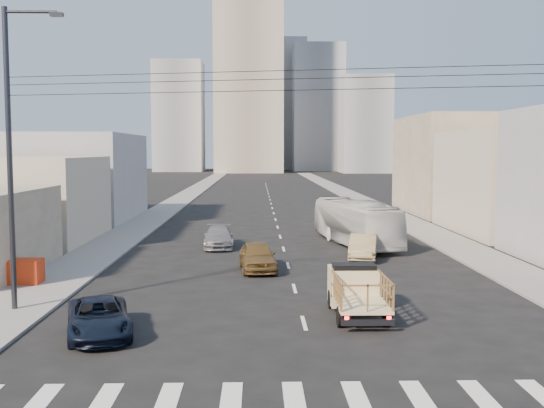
{
  "coord_description": "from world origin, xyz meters",
  "views": [
    {
      "loc": [
        -1.77,
        -21.33,
        6.44
      ],
      "look_at": [
        -0.91,
        13.73,
        3.5
      ],
      "focal_mm": 42.0,
      "sensor_mm": 36.0,
      "label": 1
    }
  ],
  "objects_px": {
    "city_bus": "(356,223)",
    "crate_stack": "(22,271)",
    "sedan_tan": "(363,247)",
    "streetlamp_left": "(12,151)",
    "sedan_grey": "(219,237)",
    "navy_pickup": "(99,318)",
    "sedan_brown": "(257,256)",
    "flatbed_pickup": "(357,288)"
  },
  "relations": [
    {
      "from": "flatbed_pickup",
      "to": "sedan_grey",
      "type": "bearing_deg",
      "value": 109.95
    },
    {
      "from": "streetlamp_left",
      "to": "navy_pickup",
      "type": "bearing_deg",
      "value": -39.71
    },
    {
      "from": "navy_pickup",
      "to": "streetlamp_left",
      "type": "xyz_separation_m",
      "value": [
        -4.1,
        3.41,
        5.81
      ]
    },
    {
      "from": "navy_pickup",
      "to": "streetlamp_left",
      "type": "relative_size",
      "value": 0.38
    },
    {
      "from": "sedan_grey",
      "to": "streetlamp_left",
      "type": "height_order",
      "value": "streetlamp_left"
    },
    {
      "from": "city_bus",
      "to": "sedan_tan",
      "type": "relative_size",
      "value": 2.49
    },
    {
      "from": "city_bus",
      "to": "sedan_grey",
      "type": "height_order",
      "value": "city_bus"
    },
    {
      "from": "sedan_brown",
      "to": "sedan_grey",
      "type": "distance_m",
      "value": 8.65
    },
    {
      "from": "flatbed_pickup",
      "to": "crate_stack",
      "type": "relative_size",
      "value": 2.45
    },
    {
      "from": "city_bus",
      "to": "sedan_grey",
      "type": "relative_size",
      "value": 2.31
    },
    {
      "from": "city_bus",
      "to": "sedan_brown",
      "type": "xyz_separation_m",
      "value": [
        -6.75,
        -9.24,
        -0.76
      ]
    },
    {
      "from": "sedan_brown",
      "to": "navy_pickup",
      "type": "bearing_deg",
      "value": -120.08
    },
    {
      "from": "sedan_grey",
      "to": "crate_stack",
      "type": "height_order",
      "value": "sedan_grey"
    },
    {
      "from": "sedan_brown",
      "to": "sedan_tan",
      "type": "xyz_separation_m",
      "value": [
        6.32,
        3.53,
        -0.04
      ]
    },
    {
      "from": "streetlamp_left",
      "to": "sedan_brown",
      "type": "bearing_deg",
      "value": 41.53
    },
    {
      "from": "flatbed_pickup",
      "to": "navy_pickup",
      "type": "distance_m",
      "value": 9.76
    },
    {
      "from": "city_bus",
      "to": "crate_stack",
      "type": "distance_m",
      "value": 22.14
    },
    {
      "from": "city_bus",
      "to": "sedan_tan",
      "type": "distance_m",
      "value": 5.78
    },
    {
      "from": "city_bus",
      "to": "crate_stack",
      "type": "height_order",
      "value": "city_bus"
    },
    {
      "from": "navy_pickup",
      "to": "city_bus",
      "type": "relative_size",
      "value": 0.41
    },
    {
      "from": "city_bus",
      "to": "streetlamp_left",
      "type": "height_order",
      "value": "streetlamp_left"
    },
    {
      "from": "flatbed_pickup",
      "to": "sedan_tan",
      "type": "height_order",
      "value": "flatbed_pickup"
    },
    {
      "from": "navy_pickup",
      "to": "crate_stack",
      "type": "height_order",
      "value": "navy_pickup"
    },
    {
      "from": "sedan_brown",
      "to": "streetlamp_left",
      "type": "height_order",
      "value": "streetlamp_left"
    },
    {
      "from": "city_bus",
      "to": "streetlamp_left",
      "type": "distance_m",
      "value": 24.71
    },
    {
      "from": "crate_stack",
      "to": "streetlamp_left",
      "type": "bearing_deg",
      "value": -72.08
    },
    {
      "from": "navy_pickup",
      "to": "sedan_tan",
      "type": "height_order",
      "value": "sedan_tan"
    },
    {
      "from": "navy_pickup",
      "to": "crate_stack",
      "type": "relative_size",
      "value": 2.52
    },
    {
      "from": "sedan_grey",
      "to": "streetlamp_left",
      "type": "xyz_separation_m",
      "value": [
        -7.09,
        -16.81,
        5.75
      ]
    },
    {
      "from": "city_bus",
      "to": "sedan_grey",
      "type": "bearing_deg",
      "value": 174.48
    },
    {
      "from": "flatbed_pickup",
      "to": "streetlamp_left",
      "type": "relative_size",
      "value": 0.37
    },
    {
      "from": "sedan_grey",
      "to": "streetlamp_left",
      "type": "bearing_deg",
      "value": -115.82
    },
    {
      "from": "city_bus",
      "to": "streetlamp_left",
      "type": "xyz_separation_m",
      "value": [
        -16.42,
        -17.8,
        4.9
      ]
    },
    {
      "from": "city_bus",
      "to": "sedan_brown",
      "type": "height_order",
      "value": "city_bus"
    },
    {
      "from": "sedan_tan",
      "to": "crate_stack",
      "type": "distance_m",
      "value": 18.98
    },
    {
      "from": "sedan_grey",
      "to": "crate_stack",
      "type": "relative_size",
      "value": 2.64
    },
    {
      "from": "sedan_tan",
      "to": "sedan_grey",
      "type": "distance_m",
      "value": 10.07
    },
    {
      "from": "navy_pickup",
      "to": "sedan_brown",
      "type": "height_order",
      "value": "sedan_brown"
    },
    {
      "from": "crate_stack",
      "to": "sedan_grey",
      "type": "bearing_deg",
      "value": 53.73
    },
    {
      "from": "flatbed_pickup",
      "to": "crate_stack",
      "type": "height_order",
      "value": "flatbed_pickup"
    },
    {
      "from": "city_bus",
      "to": "crate_stack",
      "type": "bearing_deg",
      "value": -156.11
    },
    {
      "from": "flatbed_pickup",
      "to": "navy_pickup",
      "type": "height_order",
      "value": "flatbed_pickup"
    }
  ]
}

